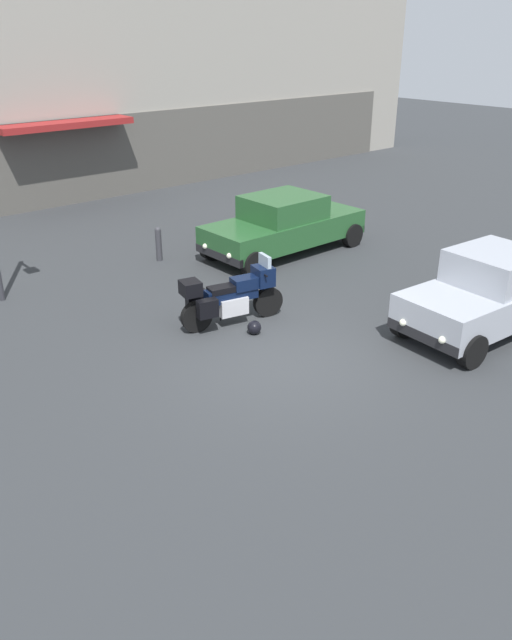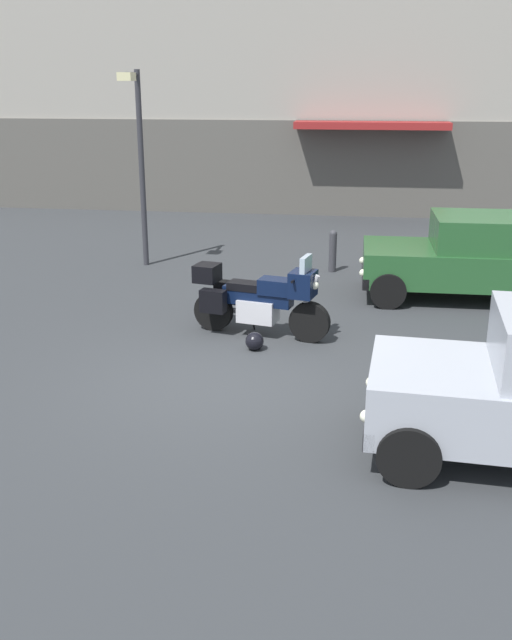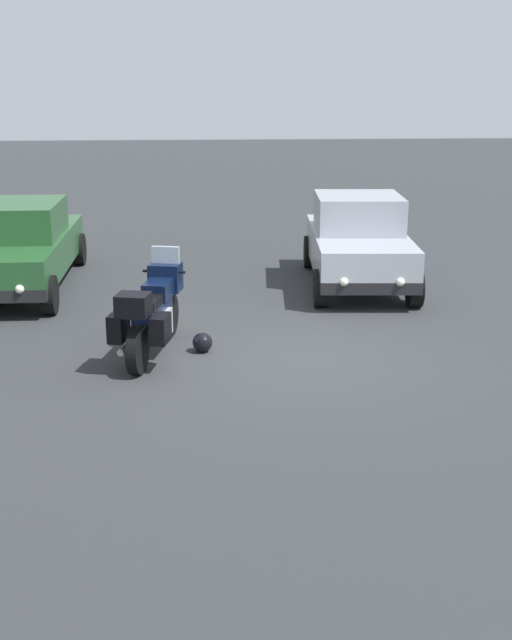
{
  "view_description": "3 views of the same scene",
  "coord_description": "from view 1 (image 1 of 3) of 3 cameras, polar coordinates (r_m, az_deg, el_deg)",
  "views": [
    {
      "loc": [
        -7.03,
        -7.45,
        5.53
      ],
      "look_at": [
        -0.17,
        0.61,
        0.64
      ],
      "focal_mm": 35.66,
      "sensor_mm": 36.0,
      "label": 1
    },
    {
      "loc": [
        1.75,
        -8.8,
        3.82
      ],
      "look_at": [
        0.41,
        0.48,
        0.71
      ],
      "focal_mm": 40.11,
      "sensor_mm": 36.0,
      "label": 2
    },
    {
      "loc": [
        -10.38,
        1.17,
        3.68
      ],
      "look_at": [
        -0.5,
        0.49,
        0.69
      ],
      "focal_mm": 45.23,
      "sensor_mm": 36.0,
      "label": 3
    }
  ],
  "objects": [
    {
      "name": "bollard_curbside",
      "position": [
        16.69,
        -8.74,
        6.87
      ],
      "size": [
        0.16,
        0.16,
        0.9
      ],
      "color": "#333338",
      "rests_on": "ground"
    },
    {
      "name": "helmet",
      "position": [
        12.54,
        -0.16,
        -0.67
      ],
      "size": [
        0.28,
        0.28,
        0.28
      ],
      "primitive_type": "sphere",
      "color": "black",
      "rests_on": "ground"
    },
    {
      "name": "motorcycle",
      "position": [
        12.79,
        -2.26,
        2.2
      ],
      "size": [
        2.24,
        1.0,
        1.36
      ],
      "rotation": [
        0.0,
        0.0,
        -0.21
      ],
      "color": "black",
      "rests_on": "ground"
    },
    {
      "name": "car_sedan_far",
      "position": [
        17.01,
        2.5,
        8.56
      ],
      "size": [
        4.59,
        1.93,
        1.56
      ],
      "rotation": [
        0.0,
        0.0,
        3.15
      ],
      "color": "#235128",
      "rests_on": "ground"
    },
    {
      "name": "car_hatchback_near",
      "position": [
        13.22,
        20.21,
        2.28
      ],
      "size": [
        3.96,
        2.02,
        1.64
      ],
      "rotation": [
        0.0,
        0.0,
        3.07
      ],
      "color": "#9EA3AD",
      "rests_on": "ground"
    },
    {
      "name": "ground_plane",
      "position": [
        11.64,
        2.56,
        -3.59
      ],
      "size": [
        80.0,
        80.0,
        0.0
      ],
      "primitive_type": "plane",
      "color": "#2D3033"
    }
  ]
}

